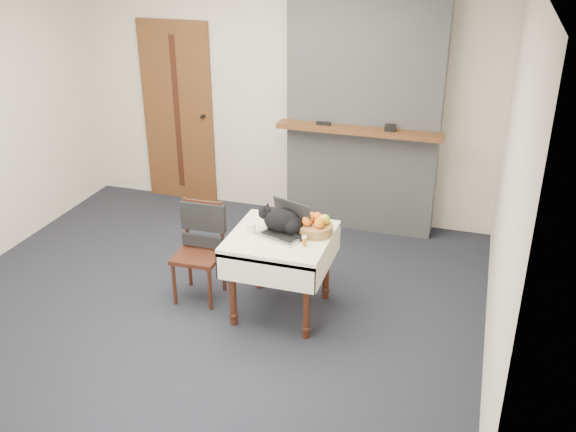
{
  "coord_description": "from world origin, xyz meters",
  "views": [
    {
      "loc": [
        2.03,
        -4.25,
        2.93
      ],
      "look_at": [
        0.7,
        -0.03,
        0.89
      ],
      "focal_mm": 40.0,
      "sensor_mm": 36.0,
      "label": 1
    }
  ],
  "objects_px": {
    "cream_jar": "(251,228)",
    "side_table": "(281,247)",
    "chair": "(201,236)",
    "cat": "(283,222)",
    "pill_bottle": "(304,241)",
    "door": "(178,113)",
    "laptop": "(286,226)",
    "fruit_basket": "(315,226)"
  },
  "relations": [
    {
      "from": "laptop",
      "to": "door",
      "type": "bearing_deg",
      "value": 153.92
    },
    {
      "from": "laptop",
      "to": "chair",
      "type": "relative_size",
      "value": 0.51
    },
    {
      "from": "cat",
      "to": "cream_jar",
      "type": "bearing_deg",
      "value": -154.35
    },
    {
      "from": "laptop",
      "to": "cream_jar",
      "type": "height_order",
      "value": "laptop"
    },
    {
      "from": "door",
      "to": "cat",
      "type": "xyz_separation_m",
      "value": [
        1.83,
        -1.91,
        -0.21
      ]
    },
    {
      "from": "door",
      "to": "laptop",
      "type": "height_order",
      "value": "door"
    },
    {
      "from": "cream_jar",
      "to": "side_table",
      "type": "bearing_deg",
      "value": 8.44
    },
    {
      "from": "side_table",
      "to": "laptop",
      "type": "bearing_deg",
      "value": 35.69
    },
    {
      "from": "cat",
      "to": "chair",
      "type": "xyz_separation_m",
      "value": [
        -0.73,
        0.04,
        -0.26
      ]
    },
    {
      "from": "side_table",
      "to": "chair",
      "type": "height_order",
      "value": "chair"
    },
    {
      "from": "laptop",
      "to": "pill_bottle",
      "type": "xyz_separation_m",
      "value": [
        0.19,
        -0.15,
        -0.02
      ]
    },
    {
      "from": "door",
      "to": "pill_bottle",
      "type": "bearing_deg",
      "value": -45.34
    },
    {
      "from": "side_table",
      "to": "cat",
      "type": "xyz_separation_m",
      "value": [
        0.01,
        0.04,
        0.21
      ]
    },
    {
      "from": "side_table",
      "to": "cream_jar",
      "type": "relative_size",
      "value": 9.61
    },
    {
      "from": "cream_jar",
      "to": "chair",
      "type": "xyz_separation_m",
      "value": [
        -0.49,
        0.11,
        -0.2
      ]
    },
    {
      "from": "side_table",
      "to": "pill_bottle",
      "type": "relative_size",
      "value": 9.96
    },
    {
      "from": "cream_jar",
      "to": "pill_bottle",
      "type": "bearing_deg",
      "value": -10.98
    },
    {
      "from": "cat",
      "to": "fruit_basket",
      "type": "relative_size",
      "value": 1.59
    },
    {
      "from": "laptop",
      "to": "chair",
      "type": "xyz_separation_m",
      "value": [
        -0.76,
        0.05,
        -0.23
      ]
    },
    {
      "from": "side_table",
      "to": "cat",
      "type": "distance_m",
      "value": 0.21
    },
    {
      "from": "pill_bottle",
      "to": "chair",
      "type": "relative_size",
      "value": 0.09
    },
    {
      "from": "cream_jar",
      "to": "pill_bottle",
      "type": "xyz_separation_m",
      "value": [
        0.46,
        -0.09,
        0.0
      ]
    },
    {
      "from": "side_table",
      "to": "cream_jar",
      "type": "bearing_deg",
      "value": -171.56
    },
    {
      "from": "cream_jar",
      "to": "fruit_basket",
      "type": "bearing_deg",
      "value": 15.95
    },
    {
      "from": "cream_jar",
      "to": "fruit_basket",
      "type": "height_order",
      "value": "fruit_basket"
    },
    {
      "from": "side_table",
      "to": "pill_bottle",
      "type": "bearing_deg",
      "value": -28.66
    },
    {
      "from": "fruit_basket",
      "to": "chair",
      "type": "xyz_separation_m",
      "value": [
        -0.98,
        -0.02,
        -0.23
      ]
    },
    {
      "from": "door",
      "to": "chair",
      "type": "distance_m",
      "value": 2.22
    },
    {
      "from": "laptop",
      "to": "chair",
      "type": "height_order",
      "value": "laptop"
    },
    {
      "from": "pill_bottle",
      "to": "chair",
      "type": "height_order",
      "value": "chair"
    },
    {
      "from": "door",
      "to": "cat",
      "type": "distance_m",
      "value": 2.66
    },
    {
      "from": "pill_bottle",
      "to": "fruit_basket",
      "type": "distance_m",
      "value": 0.23
    },
    {
      "from": "door",
      "to": "cream_jar",
      "type": "bearing_deg",
      "value": -51.28
    },
    {
      "from": "cream_jar",
      "to": "pill_bottle",
      "type": "height_order",
      "value": "cream_jar"
    },
    {
      "from": "door",
      "to": "side_table",
      "type": "bearing_deg",
      "value": -46.93
    },
    {
      "from": "door",
      "to": "cat",
      "type": "relative_size",
      "value": 4.56
    },
    {
      "from": "cat",
      "to": "pill_bottle",
      "type": "xyz_separation_m",
      "value": [
        0.22,
        -0.17,
        -0.05
      ]
    },
    {
      "from": "side_table",
      "to": "cream_jar",
      "type": "distance_m",
      "value": 0.28
    },
    {
      "from": "door",
      "to": "laptop",
      "type": "relative_size",
      "value": 4.69
    },
    {
      "from": "laptop",
      "to": "cream_jar",
      "type": "bearing_deg",
      "value": -147.4
    },
    {
      "from": "door",
      "to": "cat",
      "type": "height_order",
      "value": "door"
    },
    {
      "from": "laptop",
      "to": "fruit_basket",
      "type": "bearing_deg",
      "value": 39.8
    }
  ]
}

